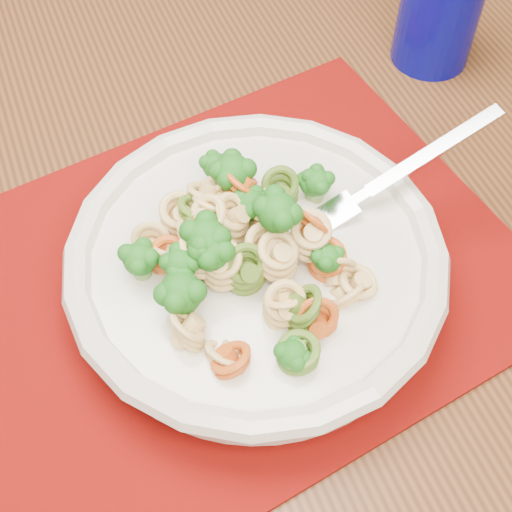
{
  "coord_description": "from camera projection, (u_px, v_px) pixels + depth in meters",
  "views": [
    {
      "loc": [
        -0.06,
        0.01,
        1.16
      ],
      "look_at": [
        -0.07,
        0.29,
        0.76
      ],
      "focal_mm": 50.0,
      "sensor_mm": 36.0,
      "label": 1
    }
  ],
  "objects": [
    {
      "name": "dining_table",
      "position": [
        245.0,
        288.0,
        0.64
      ],
      "size": [
        1.66,
        1.4,
        0.71
      ],
      "rotation": [
        0.0,
        0.0,
        0.41
      ],
      "color": "#553018",
      "rests_on": "ground"
    },
    {
      "name": "placemat",
      "position": [
        231.0,
        276.0,
        0.53
      ],
      "size": [
        0.53,
        0.5,
        0.0
      ],
      "primitive_type": "cube",
      "rotation": [
        0.0,
        0.0,
        0.55
      ],
      "color": "#640904",
      "rests_on": "dining_table"
    },
    {
      "name": "pasta_bowl",
      "position": [
        256.0,
        264.0,
        0.5
      ],
      "size": [
        0.27,
        0.27,
        0.05
      ],
      "color": "beige",
      "rests_on": "placemat"
    },
    {
      "name": "pasta_broccoli_heap",
      "position": [
        256.0,
        251.0,
        0.49
      ],
      "size": [
        0.23,
        0.23,
        0.06
      ],
      "primitive_type": null,
      "color": "tan",
      "rests_on": "pasta_bowl"
    },
    {
      "name": "fork",
      "position": [
        339.0,
        211.0,
        0.51
      ],
      "size": [
        0.17,
        0.11,
        0.08
      ],
      "primitive_type": null,
      "rotation": [
        0.0,
        -0.35,
        0.48
      ],
      "color": "silver",
      "rests_on": "pasta_bowl"
    },
    {
      "name": "tumbler",
      "position": [
        438.0,
        16.0,
        0.64
      ],
      "size": [
        0.07,
        0.07,
        0.09
      ],
      "primitive_type": "cylinder",
      "color": "#05076B",
      "rests_on": "dining_table"
    }
  ]
}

